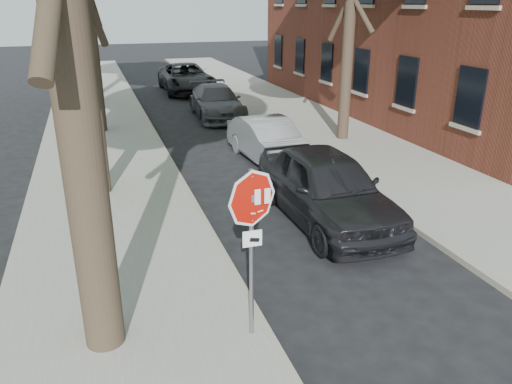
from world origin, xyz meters
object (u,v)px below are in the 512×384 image
(car_a, at_px, (326,187))
(car_c, at_px, (217,102))
(stop_sign, at_px, (252,223))
(car_b, at_px, (269,140))
(car_d, at_px, (186,78))

(car_a, xyz_separation_m, car_c, (0.32, 11.71, -0.14))
(stop_sign, height_order, car_a, stop_sign)
(car_c, bearing_deg, stop_sign, -99.29)
(car_b, bearing_deg, car_d, 85.77)
(stop_sign, bearing_deg, car_d, 81.69)
(car_d, bearing_deg, car_b, -89.06)
(stop_sign, bearing_deg, car_c, 77.93)
(car_c, bearing_deg, car_b, -87.22)
(car_c, relative_size, car_d, 0.84)
(car_b, height_order, car_d, car_d)
(car_a, bearing_deg, stop_sign, -129.41)
(stop_sign, xyz_separation_m, car_a, (2.98, 3.72, -1.11))
(car_a, xyz_separation_m, car_b, (0.32, 4.82, -0.16))
(car_c, distance_m, car_d, 7.03)
(stop_sign, distance_m, car_b, 9.24)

